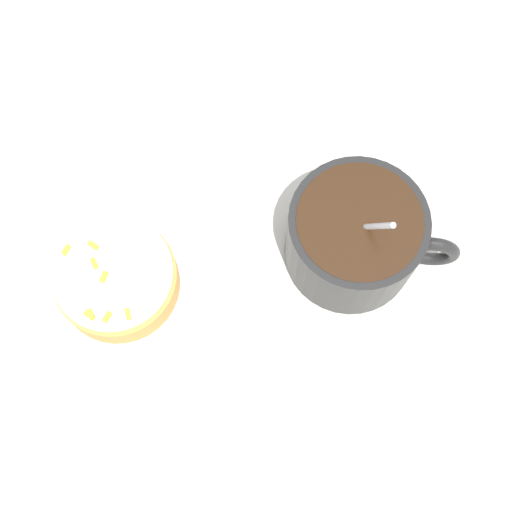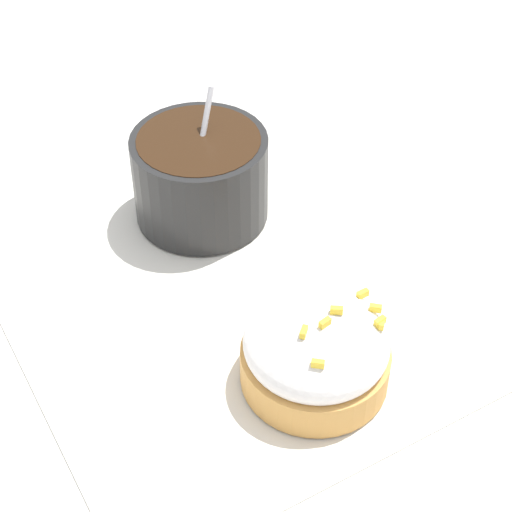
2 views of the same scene
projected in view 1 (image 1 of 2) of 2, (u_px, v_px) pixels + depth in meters
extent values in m
plane|color=silver|center=(235.00, 270.00, 0.52)|extent=(3.00, 3.00, 0.00)
cube|color=white|center=(235.00, 269.00, 0.52)|extent=(0.32, 0.33, 0.00)
cylinder|color=black|center=(355.00, 242.00, 0.49)|extent=(0.09, 0.09, 0.06)
cylinder|color=#331E0F|center=(360.00, 229.00, 0.47)|extent=(0.08, 0.08, 0.01)
torus|color=black|center=(431.00, 252.00, 0.49)|extent=(0.04, 0.02, 0.04)
ellipsoid|color=silver|center=(382.00, 276.00, 0.51)|extent=(0.03, 0.03, 0.01)
cylinder|color=silver|center=(358.00, 232.00, 0.47)|extent=(0.03, 0.04, 0.08)
cylinder|color=#D19347|center=(118.00, 283.00, 0.50)|extent=(0.09, 0.09, 0.02)
ellipsoid|color=white|center=(113.00, 275.00, 0.49)|extent=(0.08, 0.08, 0.04)
cube|color=yellow|center=(93.00, 246.00, 0.47)|extent=(0.01, 0.01, 0.00)
cube|color=yellow|center=(107.00, 317.00, 0.46)|extent=(0.01, 0.01, 0.00)
cube|color=yellow|center=(128.00, 314.00, 0.46)|extent=(0.00, 0.01, 0.00)
cube|color=yellow|center=(89.00, 316.00, 0.46)|extent=(0.01, 0.01, 0.00)
cube|color=yellow|center=(66.00, 250.00, 0.47)|extent=(0.01, 0.01, 0.00)
cube|color=yellow|center=(91.00, 314.00, 0.46)|extent=(0.00, 0.01, 0.00)
cube|color=yellow|center=(104.00, 277.00, 0.46)|extent=(0.01, 0.01, 0.00)
cube|color=yellow|center=(94.00, 257.00, 0.47)|extent=(0.00, 0.01, 0.00)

